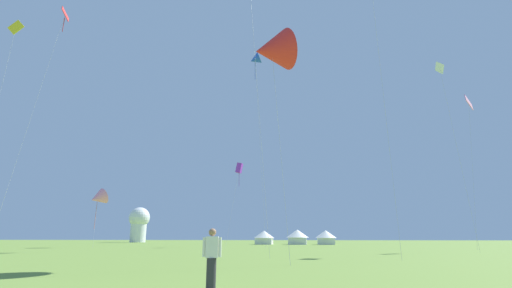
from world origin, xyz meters
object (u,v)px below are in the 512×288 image
at_px(festival_tent_center, 297,236).
at_px(observatory_dome, 139,223).
at_px(kite_red_diamond, 64,19).
at_px(kite_pink_diamond, 469,104).
at_px(festival_tent_right, 264,237).
at_px(festival_tent_left, 326,237).
at_px(kite_red_delta, 272,50).
at_px(kite_blue_delta, 255,60).
at_px(kite_pink_delta, 98,198).
at_px(kite_yellow_diamond, 15,32).
at_px(person_spectator, 212,260).
at_px(kite_white_diamond, 441,73).
at_px(kite_purple_box, 239,168).

height_order(festival_tent_center, observatory_dome, observatory_dome).
height_order(kite_red_diamond, observatory_dome, kite_red_diamond).
xyz_separation_m(kite_red_diamond, kite_pink_diamond, (46.70, 18.49, -5.38)).
distance_m(festival_tent_right, festival_tent_left, 13.43).
height_order(kite_red_delta, kite_blue_delta, kite_blue_delta).
height_order(kite_pink_diamond, festival_tent_left, kite_pink_diamond).
distance_m(kite_pink_delta, observatory_dome, 58.29).
height_order(kite_red_delta, observatory_dome, kite_red_delta).
bearing_deg(festival_tent_left, festival_tent_right, 180.00).
height_order(kite_red_delta, kite_yellow_diamond, kite_yellow_diamond).
height_order(kite_pink_delta, festival_tent_center, kite_pink_delta).
distance_m(kite_blue_delta, festival_tent_right, 40.02).
relative_size(kite_pink_diamond, person_spectator, 11.65).
relative_size(kite_red_delta, kite_red_diamond, 0.62).
relative_size(kite_pink_delta, kite_red_diamond, 0.35).
relative_size(kite_red_delta, observatory_dome, 1.47).
relative_size(kite_red_delta, festival_tent_center, 3.27).
height_order(kite_pink_delta, kite_pink_diamond, kite_pink_diamond).
relative_size(kite_red_delta, festival_tent_right, 3.49).
bearing_deg(kite_white_diamond, festival_tent_right, 123.51).
bearing_deg(kite_pink_diamond, person_spectator, -123.19).
distance_m(kite_red_diamond, festival_tent_center, 58.94).
bearing_deg(kite_red_delta, kite_purple_box, 105.41).
relative_size(festival_tent_right, festival_tent_center, 0.94).
relative_size(kite_red_delta, kite_pink_delta, 1.75).
distance_m(kite_purple_box, festival_tent_left, 27.98).
distance_m(kite_red_delta, observatory_dome, 98.49).
bearing_deg(kite_pink_delta, festival_tent_right, 51.12).
bearing_deg(kite_red_delta, festival_tent_center, 91.21).
bearing_deg(person_spectator, kite_purple_box, 101.15).
height_order(kite_purple_box, kite_blue_delta, kite_blue_delta).
distance_m(festival_tent_center, festival_tent_left, 6.09).
distance_m(kite_pink_diamond, person_spectator, 47.51).
relative_size(festival_tent_center, festival_tent_left, 1.06).
bearing_deg(festival_tent_right, kite_white_diamond, -56.49).
distance_m(kite_purple_box, observatory_dome, 63.63).
xyz_separation_m(kite_yellow_diamond, festival_tent_center, (27.64, 50.02, -21.36)).
xyz_separation_m(kite_pink_delta, kite_red_diamond, (8.04, -21.79, 16.59)).
bearing_deg(kite_yellow_diamond, kite_blue_delta, 42.59).
height_order(kite_white_diamond, festival_tent_right, kite_white_diamond).
height_order(kite_pink_diamond, observatory_dome, kite_pink_diamond).
bearing_deg(festival_tent_center, festival_tent_left, -0.00).
height_order(kite_white_diamond, kite_pink_diamond, kite_white_diamond).
xyz_separation_m(kite_blue_delta, observatory_dome, (-46.37, 55.11, -23.22)).
distance_m(kite_white_diamond, festival_tent_right, 50.57).
relative_size(kite_purple_box, festival_tent_center, 2.88).
relative_size(kite_blue_delta, festival_tent_left, 6.64).
distance_m(kite_purple_box, person_spectator, 49.89).
bearing_deg(festival_tent_center, kite_red_diamond, -113.78).
height_order(kite_red_delta, kite_pink_delta, kite_red_delta).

